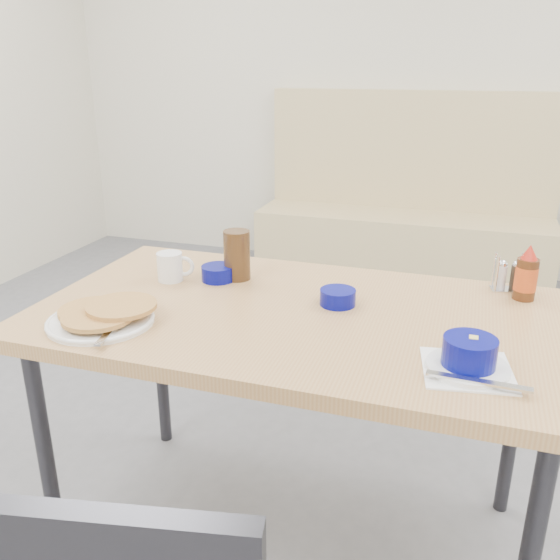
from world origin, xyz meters
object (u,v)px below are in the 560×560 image
(coffee_mug, at_px, (171,266))
(syrup_bottle, at_px, (526,276))
(pancake_plate, at_px, (103,316))
(butter_bowl, at_px, (338,297))
(amber_tumbler, at_px, (237,255))
(creamer_bowl, at_px, (218,273))
(condiment_caddy, at_px, (508,278))
(grits_setting, at_px, (469,357))
(booth_bench, at_px, (403,226))
(dining_table, at_px, (295,331))

(coffee_mug, bearing_deg, syrup_bottle, 9.68)
(pancake_plate, height_order, syrup_bottle, syrup_bottle)
(butter_bowl, height_order, amber_tumbler, amber_tumbler)
(coffee_mug, distance_m, creamer_bowl, 0.14)
(amber_tumbler, bearing_deg, condiment_caddy, 11.21)
(grits_setting, distance_m, syrup_bottle, 0.51)
(creamer_bowl, height_order, butter_bowl, creamer_bowl)
(booth_bench, xyz_separation_m, coffee_mug, (-0.43, -2.43, 0.46))
(dining_table, bearing_deg, creamer_bowl, 152.67)
(dining_table, xyz_separation_m, syrup_bottle, (0.59, 0.28, 0.13))
(booth_bench, distance_m, dining_table, 2.56)
(grits_setting, relative_size, condiment_caddy, 2.17)
(grits_setting, xyz_separation_m, creamer_bowl, (-0.75, 0.36, -0.01))
(grits_setting, xyz_separation_m, condiment_caddy, (0.10, 0.55, 0.00))
(dining_table, xyz_separation_m, creamer_bowl, (-0.29, 0.15, 0.08))
(dining_table, relative_size, creamer_bowl, 13.77)
(syrup_bottle, bearing_deg, pancake_plate, -153.62)
(creamer_bowl, bearing_deg, pancake_plate, -111.58)
(booth_bench, xyz_separation_m, butter_bowl, (0.10, -2.46, 0.43))
(dining_table, height_order, condiment_caddy, condiment_caddy)
(condiment_caddy, bearing_deg, pancake_plate, -162.72)
(syrup_bottle, bearing_deg, grits_setting, -105.78)
(grits_setting, height_order, amber_tumbler, amber_tumbler)
(pancake_plate, bearing_deg, condiment_caddy, 29.99)
(amber_tumbler, distance_m, syrup_bottle, 0.84)
(coffee_mug, distance_m, butter_bowl, 0.53)
(amber_tumbler, bearing_deg, syrup_bottle, 6.63)
(booth_bench, bearing_deg, coffee_mug, -100.02)
(booth_bench, height_order, condiment_caddy, booth_bench)
(butter_bowl, relative_size, condiment_caddy, 0.91)
(butter_bowl, distance_m, syrup_bottle, 0.53)
(coffee_mug, bearing_deg, booth_bench, 79.98)
(grits_setting, distance_m, condiment_caddy, 0.55)
(pancake_plate, distance_m, condiment_caddy, 1.15)
(booth_bench, bearing_deg, creamer_bowl, -97.04)
(dining_table, relative_size, pancake_plate, 5.06)
(booth_bench, distance_m, butter_bowl, 2.50)
(pancake_plate, bearing_deg, creamer_bowl, 68.42)
(pancake_plate, distance_m, grits_setting, 0.90)
(grits_setting, height_order, creamer_bowl, grits_setting)
(booth_bench, distance_m, creamer_bowl, 2.44)
(dining_table, xyz_separation_m, amber_tumbler, (-0.24, 0.18, 0.14))
(coffee_mug, height_order, creamer_bowl, coffee_mug)
(creamer_bowl, height_order, condiment_caddy, condiment_caddy)
(booth_bench, xyz_separation_m, syrup_bottle, (0.59, -2.25, 0.48))
(coffee_mug, relative_size, amber_tumbler, 0.73)
(booth_bench, xyz_separation_m, condiment_caddy, (0.55, -2.19, 0.45))
(creamer_bowl, xyz_separation_m, syrup_bottle, (0.88, 0.13, 0.05))
(grits_setting, relative_size, creamer_bowl, 2.33)
(coffee_mug, xyz_separation_m, condiment_caddy, (0.98, 0.23, -0.01))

